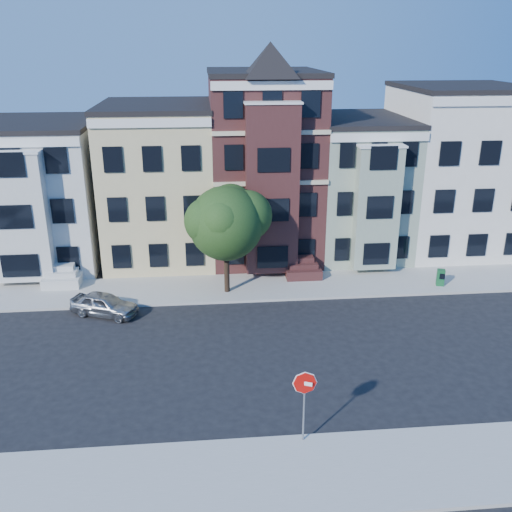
{
  "coord_description": "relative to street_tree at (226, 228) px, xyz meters",
  "views": [
    {
      "loc": [
        -4.07,
        -23.43,
        14.01
      ],
      "look_at": [
        -1.64,
        2.42,
        4.2
      ],
      "focal_mm": 40.0,
      "sensor_mm": 36.0,
      "label": 1
    }
  ],
  "objects": [
    {
      "name": "house_brown",
      "position": [
        2.88,
        7.12,
        1.94
      ],
      "size": [
        7.0,
        9.0,
        12.0
      ],
      "primitive_type": "cube",
      "color": "#3F1D1C",
      "rests_on": "ground"
    },
    {
      "name": "house_green",
      "position": [
        9.38,
        7.12,
        0.44
      ],
      "size": [
        6.0,
        9.0,
        9.0
      ],
      "primitive_type": "cube",
      "color": "gray",
      "rests_on": "ground"
    },
    {
      "name": "newspaper_box",
      "position": [
        12.88,
        -0.31,
        -3.41
      ],
      "size": [
        0.55,
        0.52,
        1.0
      ],
      "primitive_type": "cube",
      "rotation": [
        0.0,
        0.0,
        -0.3
      ],
      "color": "#16592D",
      "rests_on": "far_sidewalk"
    },
    {
      "name": "street_tree",
      "position": [
        0.0,
        0.0,
        0.0
      ],
      "size": [
        8.62,
        8.62,
        7.82
      ],
      "primitive_type": null,
      "rotation": [
        0.0,
        0.0,
        0.35
      ],
      "color": "#2E511E",
      "rests_on": "far_sidewalk"
    },
    {
      "name": "house_white",
      "position": [
        -12.12,
        7.12,
        0.44
      ],
      "size": [
        8.0,
        9.0,
        9.0
      ],
      "primitive_type": "cube",
      "color": "beige",
      "rests_on": "ground"
    },
    {
      "name": "far_sidewalk",
      "position": [
        2.88,
        0.62,
        -3.99
      ],
      "size": [
        60.0,
        4.0,
        0.15
      ],
      "primitive_type": "cube",
      "color": "#9E9B93",
      "rests_on": "ground"
    },
    {
      "name": "house_yellow",
      "position": [
        -4.12,
        7.12,
        0.94
      ],
      "size": [
        7.0,
        9.0,
        10.0
      ],
      "primitive_type": "cube",
      "color": "#CEBA85",
      "rests_on": "ground"
    },
    {
      "name": "house_cream",
      "position": [
        16.38,
        7.12,
        1.44
      ],
      "size": [
        8.0,
        9.0,
        11.0
      ],
      "primitive_type": "cube",
      "color": "silver",
      "rests_on": "ground"
    },
    {
      "name": "parked_car",
      "position": [
        -6.77,
        -2.18,
        -3.43
      ],
      "size": [
        4.01,
        2.8,
        1.27
      ],
      "primitive_type": "imported",
      "rotation": [
        0.0,
        0.0,
        1.18
      ],
      "color": "#95989D",
      "rests_on": "ground"
    },
    {
      "name": "stop_sign",
      "position": [
        2.17,
        -13.68,
        -2.27
      ],
      "size": [
        0.89,
        0.46,
        3.29
      ],
      "primitive_type": null,
      "rotation": [
        0.0,
        0.0,
        -0.39
      ],
      "color": "#BB0D08",
      "rests_on": "near_sidewalk"
    },
    {
      "name": "near_sidewalk",
      "position": [
        2.88,
        -15.38,
        -3.99
      ],
      "size": [
        60.0,
        4.0,
        0.15
      ],
      "primitive_type": "cube",
      "color": "#9E9B93",
      "rests_on": "ground"
    },
    {
      "name": "ground",
      "position": [
        2.88,
        -7.38,
        -4.06
      ],
      "size": [
        120.0,
        120.0,
        0.0
      ],
      "primitive_type": "plane",
      "color": "black"
    }
  ]
}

